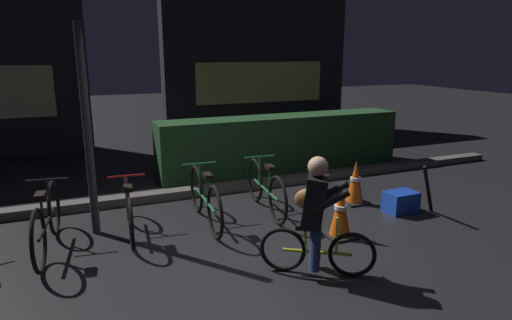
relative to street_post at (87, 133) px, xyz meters
The scene contains 14 objects.
ground_plane 2.48m from the street_post, 34.54° to the right, with size 40.00×40.00×0.00m, color black.
sidewalk_curb 2.35m from the street_post, 29.84° to the left, with size 12.00×0.24×0.12m, color #56544F.
hedge_row 4.09m from the street_post, 28.20° to the left, with size 4.80×0.70×1.04m, color #214723.
storefront_right 7.70m from the street_post, 51.54° to the left, with size 5.30×0.54×4.28m.
street_post is the anchor object (origin of this frame).
parked_bike_left_mid 1.12m from the street_post, 146.85° to the right, with size 0.46×1.70×0.79m.
parked_bike_center_left 1.06m from the street_post, 26.72° to the right, with size 0.46×1.52×0.70m.
parked_bike_center_right 1.67m from the street_post, 10.10° to the right, with size 0.46×1.68×0.77m.
parked_bike_right_mid 2.48m from the street_post, ahead, with size 0.46×1.65×0.76m.
traffic_cone_near 3.21m from the street_post, 25.11° to the right, with size 0.36×0.36×0.68m.
traffic_cone_far 3.82m from the street_post, ahead, with size 0.36×0.36×0.66m.
blue_crate 4.31m from the street_post, 12.51° to the right, with size 0.44×0.32×0.30m, color #193DB7.
cyclist 2.90m from the street_post, 44.33° to the right, with size 1.02×0.72×1.25m.
closed_umbrella 4.54m from the street_post, 15.00° to the right, with size 0.05×0.05×0.85m, color black.
Camera 1 is at (-1.91, -4.40, 2.24)m, focal length 31.04 mm.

